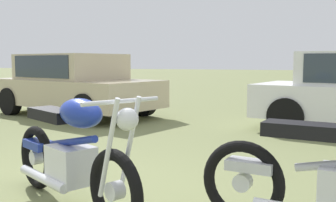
{
  "coord_description": "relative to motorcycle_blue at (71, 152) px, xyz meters",
  "views": [
    {
      "loc": [
        2.01,
        -2.63,
        1.25
      ],
      "look_at": [
        0.1,
        2.23,
        0.73
      ],
      "focal_mm": 41.76,
      "sensor_mm": 36.0,
      "label": 1
    }
  ],
  "objects": [
    {
      "name": "motorcycle_blue",
      "position": [
        0.0,
        0.0,
        0.0
      ],
      "size": [
        1.82,
        1.12,
        1.02
      ],
      "rotation": [
        0.0,
        0.0,
        -0.46
      ],
      "color": "black",
      "rests_on": "ground"
    },
    {
      "name": "car_beige",
      "position": [
        -3.43,
        4.96,
        0.31
      ],
      "size": [
        4.43,
        2.88,
        1.43
      ],
      "rotation": [
        0.0,
        0.0,
        -0.27
      ],
      "color": "#BCAD8C",
      "rests_on": "ground"
    }
  ]
}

